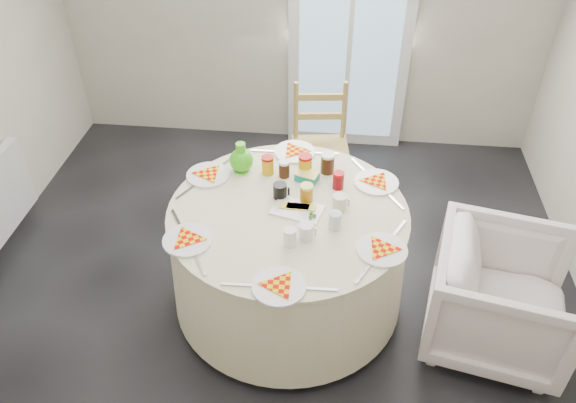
# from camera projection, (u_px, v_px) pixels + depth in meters

# --- Properties ---
(floor) EXTENTS (4.00, 4.00, 0.00)m
(floor) POSITION_uv_depth(u_px,v_px,m) (272.00, 296.00, 3.67)
(floor) COLOR black
(floor) RESTS_ON ground
(glass_door) EXTENTS (1.00, 0.08, 2.10)m
(glass_door) POSITION_uv_depth(u_px,v_px,m) (351.00, 29.00, 4.50)
(glass_door) COLOR silver
(glass_door) RESTS_ON floor
(table) EXTENTS (1.42, 1.42, 0.72)m
(table) POSITION_uv_depth(u_px,v_px,m) (288.00, 256.00, 3.43)
(table) COLOR beige
(table) RESTS_ON floor
(wooden_chair) EXTENTS (0.46, 0.45, 0.94)m
(wooden_chair) POSITION_uv_depth(u_px,v_px,m) (320.00, 148.00, 4.19)
(wooden_chair) COLOR #A58745
(wooden_chair) RESTS_ON floor
(armchair) EXTENTS (0.85, 0.89, 0.78)m
(armchair) POSITION_uv_depth(u_px,v_px,m) (503.00, 293.00, 3.17)
(armchair) COLOR silver
(armchair) RESTS_ON floor
(place_settings) EXTENTS (1.51, 1.51, 0.03)m
(place_settings) POSITION_uv_depth(u_px,v_px,m) (288.00, 206.00, 3.18)
(place_settings) COLOR white
(place_settings) RESTS_ON table
(jar_cluster) EXTENTS (0.55, 0.36, 0.15)m
(jar_cluster) POSITION_uv_depth(u_px,v_px,m) (301.00, 169.00, 3.38)
(jar_cluster) COLOR #9B6C11
(jar_cluster) RESTS_ON table
(butter_tub) EXTENTS (0.16, 0.14, 0.05)m
(butter_tub) POSITION_uv_depth(u_px,v_px,m) (307.00, 173.00, 3.40)
(butter_tub) COLOR #0A847A
(butter_tub) RESTS_ON table
(green_pitcher) EXTENTS (0.17, 0.17, 0.19)m
(green_pitcher) POSITION_uv_depth(u_px,v_px,m) (241.00, 152.00, 3.43)
(green_pitcher) COLOR #3DC118
(green_pitcher) RESTS_ON table
(cheese_platter) EXTENTS (0.32, 0.25, 0.04)m
(cheese_platter) POSITION_uv_depth(u_px,v_px,m) (298.00, 206.00, 3.18)
(cheese_platter) COLOR white
(cheese_platter) RESTS_ON table
(mugs_glasses) EXTENTS (0.77, 0.77, 0.11)m
(mugs_glasses) POSITION_uv_depth(u_px,v_px,m) (309.00, 202.00, 3.14)
(mugs_glasses) COLOR gray
(mugs_glasses) RESTS_ON table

